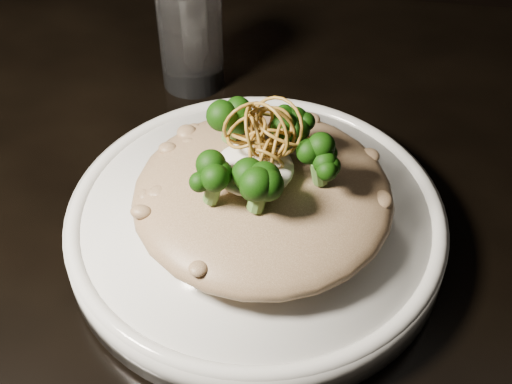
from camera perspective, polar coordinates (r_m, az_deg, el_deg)
table at (r=0.68m, az=-7.52°, el=-7.00°), size 1.10×0.80×0.75m
plate at (r=0.58m, az=0.00°, el=-2.74°), size 0.30×0.30×0.03m
risotto at (r=0.55m, az=0.55°, el=-0.27°), size 0.20×0.20×0.04m
broccoli at (r=0.52m, az=0.47°, el=3.66°), size 0.14×0.14×0.05m
cheese at (r=0.53m, az=-0.18°, el=1.93°), size 0.06×0.06×0.02m
shallots at (r=0.52m, az=0.57°, el=4.84°), size 0.06×0.06×0.04m
drinking_glass at (r=0.73m, az=-5.25°, el=12.39°), size 0.08×0.08×0.11m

